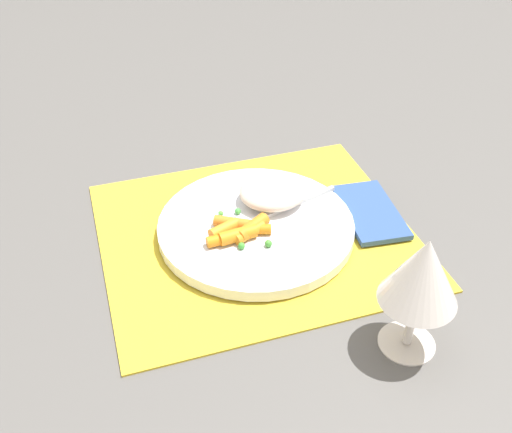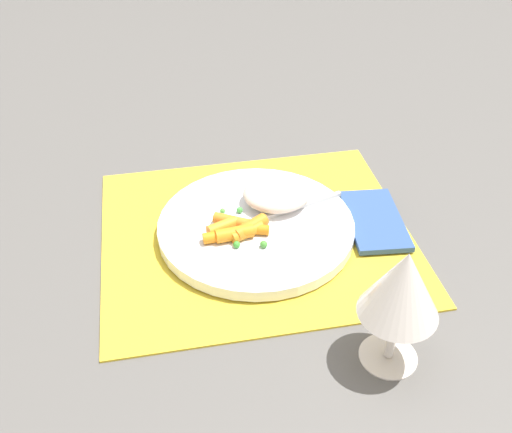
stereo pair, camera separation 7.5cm
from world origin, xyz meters
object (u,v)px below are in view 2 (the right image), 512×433
Objects in this scene: wine_glass at (402,287)px; napkin at (375,220)px; plate at (256,227)px; fork at (269,216)px; carrot_portion at (237,230)px; rice_mound at (277,193)px.

wine_glass reaches higher than napkin.
plate is 1.44× the size of fork.
fork is at bearing -70.96° from wine_glass.
plate is at bearing 16.84° from fork.
carrot_portion is (0.03, 0.02, 0.02)m from plate.
carrot_portion reaches higher than plate.
fork is 1.22× the size of wine_glass.
plate is 0.27m from wine_glass.
wine_glass reaches higher than plate.
rice_mound is 0.51× the size of fork.
fork is at bearing 62.88° from rice_mound.
rice_mound is at bearing -117.12° from fork.
carrot_portion is at bearing 28.59° from fork.
wine_glass is at bearing 103.49° from rice_mound.
carrot_portion is 0.05m from fork.
plate is 0.16m from napkin.
carrot_portion is at bearing 2.74° from napkin.
fork is at bearing -163.16° from plate.
napkin is (-0.19, -0.01, -0.02)m from carrot_portion.
wine_glass is 0.25m from napkin.
fork reaches higher than plate.
fork is (0.02, 0.03, -0.01)m from rice_mound.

